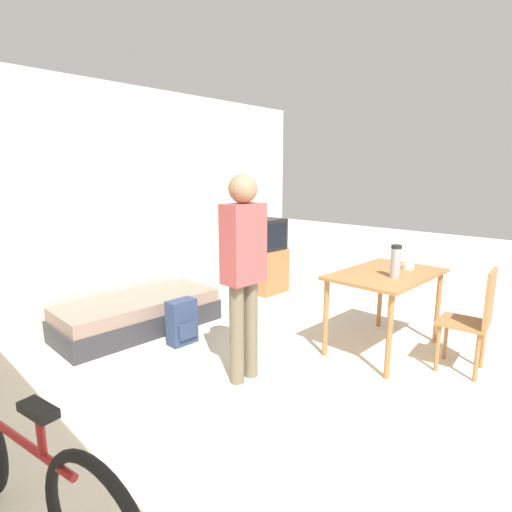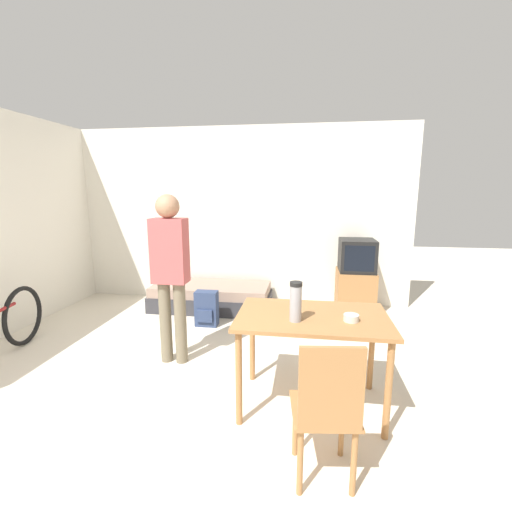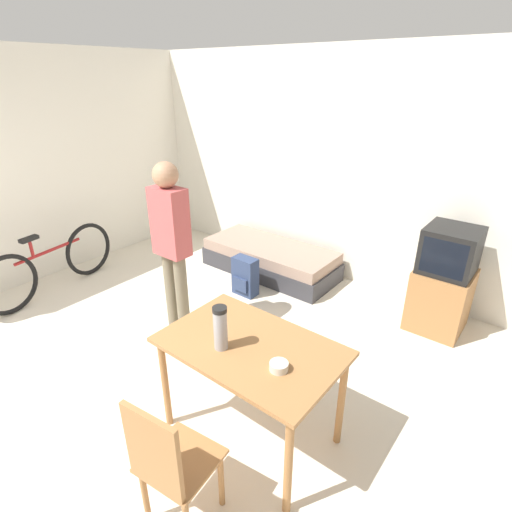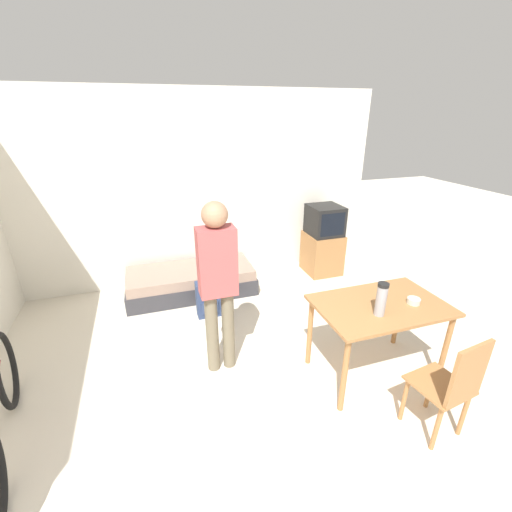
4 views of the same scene
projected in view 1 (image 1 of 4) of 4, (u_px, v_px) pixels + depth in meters
ground_plane at (479, 490)px, 2.20m from camera, size 20.00×20.00×0.00m
wall_back at (121, 206)px, 4.63m from camera, size 5.64×0.06×2.70m
daybed at (139, 314)px, 4.44m from camera, size 1.76×0.75×0.37m
tv at (264, 257)px, 5.87m from camera, size 0.52×0.54×1.08m
dining_table at (386, 283)px, 3.86m from camera, size 1.18×0.76×0.78m
wooden_chair at (475, 316)px, 3.40m from camera, size 0.43×0.43×0.93m
bicycle at (26, 474)px, 1.84m from camera, size 0.38×1.73×0.76m
person_standing at (243, 264)px, 3.20m from camera, size 0.34×0.23×1.71m
thermos_flask at (396, 260)px, 3.62m from camera, size 0.09×0.09×0.30m
mate_bowl at (408, 267)px, 3.98m from camera, size 0.11×0.11×0.05m
backpack at (182, 322)px, 4.06m from camera, size 0.29×0.19×0.46m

